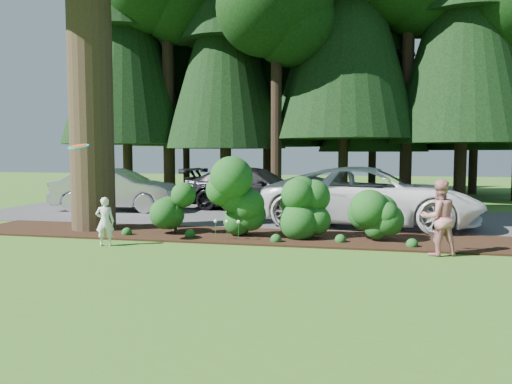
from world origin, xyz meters
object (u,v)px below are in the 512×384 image
car_dark_suv (254,188)px  child (105,221)px  car_silver_wagon (117,190)px  car_white_suv (371,196)px  frisbee (78,146)px  adult (439,218)px

car_dark_suv → child: size_ratio=4.76×
car_dark_suv → child: 8.37m
child → car_silver_wagon: bearing=-82.4°
car_dark_suv → car_white_suv: bearing=-121.2°
car_silver_wagon → car_white_suv: size_ratio=0.75×
car_white_suv → frisbee: size_ratio=12.95×
car_white_suv → car_dark_suv: car_white_suv is taller
car_silver_wagon → child: car_silver_wagon is taller
frisbee → car_silver_wagon: bearing=111.2°
car_white_suv → car_dark_suv: (-4.44, 3.54, -0.07)m
child → frisbee: size_ratio=2.39×
car_silver_wagon → adult: adult is taller
child → adult: 7.74m
child → frisbee: (-0.56, -0.15, 1.81)m
car_white_suv → frisbee: 8.49m
car_white_suv → car_dark_suv: size_ratio=1.14×
car_silver_wagon → frisbee: frisbee is taller
frisbee → adult: bearing=4.9°
adult → car_dark_suv: bearing=-72.7°
child → car_dark_suv: bearing=-121.1°
car_silver_wagon → frisbee: (2.63, -6.77, 1.57)m
car_silver_wagon → adult: (10.91, -6.06, 0.00)m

